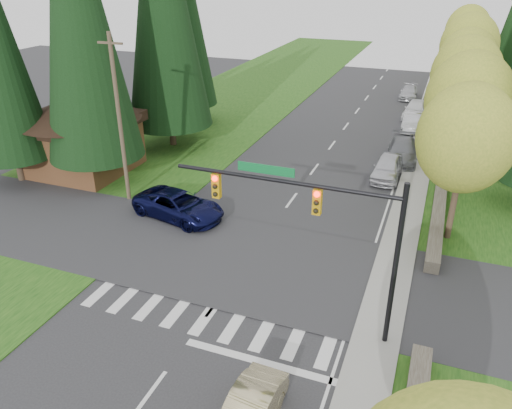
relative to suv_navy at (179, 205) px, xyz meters
The scene contains 25 objects.
ground 12.28m from the suv_navy, 63.83° to the right, with size 120.00×120.00×0.00m, color #28282B.
grass_west 11.80m from the suv_navy, 130.16° to the left, with size 14.00×110.00×0.06m, color #164211.
cross_street 6.23m from the suv_navy, 29.03° to the right, with size 120.00×8.00×0.10m, color #28282B.
sidewalk_east 16.52m from the suv_navy, 41.79° to the left, with size 1.80×80.00×0.13m, color gray.
curb_east 15.90m from the suv_navy, 43.84° to the left, with size 0.20×80.00×0.13m, color gray.
stone_wall_north 23.61m from the suv_navy, 53.61° to the left, with size 0.70×40.00×0.70m, color #4C4438.
traffic_signal 12.47m from the suv_navy, 33.63° to the right, with size 8.70×0.37×6.80m.
brown_building 10.66m from the suv_navy, 157.37° to the left, with size 8.40×8.40×5.40m.
utility_pole 6.07m from the suv_navy, 166.28° to the left, with size 1.60×0.24×10.00m.
decid_tree_0 15.67m from the suv_navy, 11.61° to the left, with size 4.80×4.80×8.37m.
decid_tree_1 18.48m from the suv_navy, 34.22° to the left, with size 5.20×5.20×8.80m.
decid_tree_2 22.94m from the suv_navy, 49.53° to the left, with size 5.00×5.00×8.82m.
decid_tree_3 28.52m from the suv_navy, 58.68° to the left, with size 5.00×5.00×8.55m.
decid_tree_4 34.72m from the suv_navy, 64.62° to the left, with size 5.40×5.40×9.18m.
decid_tree_5 40.95m from the suv_navy, 69.11° to the left, with size 4.80×4.80×8.30m.
decid_tree_6 47.58m from the suv_navy, 72.02° to the left, with size 5.20×5.20×8.86m.
conifer_w_a 12.93m from the suv_navy, 158.45° to the left, with size 6.12×6.12×19.80m.
conifer_w_b 15.58m from the suv_navy, 146.55° to the left, with size 5.44×5.44×17.80m.
conifer_w_e 21.30m from the suv_navy, 116.82° to the left, with size 5.78×5.78×18.80m.
suv_navy is the anchor object (origin of this frame).
parked_car_a 14.59m from the suv_navy, 44.37° to the left, with size 1.81×4.51×1.54m, color silver.
parked_car_b 17.80m from the suv_navy, 51.80° to the left, with size 2.13×5.25×1.52m, color slate.
parked_car_c 24.49m from the suv_navy, 63.29° to the left, with size 1.56×4.47×1.47m, color #B1B2B6.
parked_car_d 28.21m from the suv_navy, 67.16° to the left, with size 1.95×4.85×1.65m, color silver.
parked_car_e 34.77m from the suv_navy, 73.96° to the left, with size 1.78×4.37×1.27m, color #B0B1B5.
Camera 1 is at (7.91, -11.39, 13.42)m, focal length 35.00 mm.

